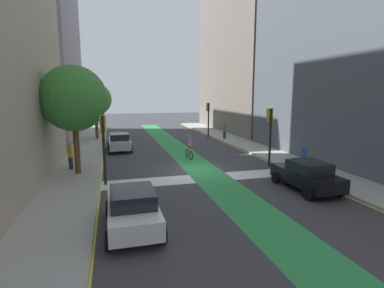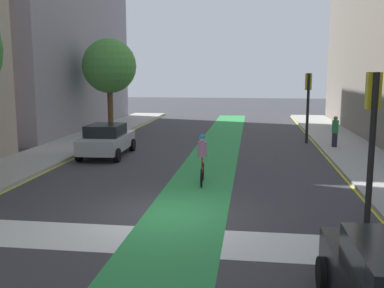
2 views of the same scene
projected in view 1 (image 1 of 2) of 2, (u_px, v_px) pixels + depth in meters
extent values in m
plane|color=#38383D|center=(194.00, 170.00, 20.12)|extent=(120.00, 120.00, 0.00)
cube|color=#2D8C47|center=(202.00, 169.00, 20.25)|extent=(2.40, 60.00, 0.01)
cube|color=silver|center=(203.00, 178.00, 18.21)|extent=(12.00, 1.80, 0.01)
cube|color=#9E9E99|center=(75.00, 177.00, 18.19)|extent=(3.00, 60.00, 0.15)
cube|color=yellow|center=(101.00, 176.00, 18.58)|extent=(0.16, 60.00, 0.01)
cube|color=#9E9E99|center=(292.00, 162.00, 22.02)|extent=(3.00, 60.00, 0.15)
cube|color=yellow|center=(274.00, 165.00, 21.65)|extent=(0.16, 60.00, 0.01)
cube|color=gray|center=(37.00, 34.00, 32.82)|extent=(7.51, 17.55, 23.08)
cube|color=slate|center=(366.00, 8.00, 21.29)|extent=(7.24, 19.57, 22.13)
cube|color=slate|center=(250.00, 49.00, 40.38)|extent=(8.48, 19.30, 22.04)
cylinder|color=black|center=(270.00, 138.00, 20.96)|extent=(0.16, 0.16, 4.05)
cube|color=gold|center=(270.00, 115.00, 20.90)|extent=(0.35, 0.28, 0.95)
sphere|color=red|center=(269.00, 111.00, 20.98)|extent=(0.20, 0.20, 0.20)
sphere|color=#4C380C|center=(269.00, 115.00, 21.03)|extent=(0.20, 0.20, 0.20)
sphere|color=#0C3814|center=(269.00, 119.00, 21.08)|extent=(0.20, 0.20, 0.20)
cylinder|color=black|center=(104.00, 151.00, 16.61)|extent=(0.16, 0.16, 3.88)
cube|color=gold|center=(103.00, 124.00, 16.56)|extent=(0.35, 0.28, 0.95)
sphere|color=red|center=(103.00, 119.00, 16.64)|extent=(0.20, 0.20, 0.20)
sphere|color=#4C380C|center=(103.00, 124.00, 16.69)|extent=(0.20, 0.20, 0.20)
sphere|color=#0C3814|center=(103.00, 129.00, 16.74)|extent=(0.20, 0.20, 0.20)
cylinder|color=black|center=(208.00, 121.00, 34.41)|extent=(0.16, 0.16, 4.01)
cube|color=gold|center=(208.00, 107.00, 34.34)|extent=(0.35, 0.28, 0.95)
sphere|color=red|center=(208.00, 104.00, 34.43)|extent=(0.20, 0.20, 0.20)
sphere|color=#4C380C|center=(208.00, 107.00, 34.48)|extent=(0.20, 0.20, 0.20)
sphere|color=#0C3814|center=(208.00, 110.00, 34.53)|extent=(0.20, 0.20, 0.20)
cube|color=black|center=(306.00, 177.00, 15.98)|extent=(1.85, 4.22, 0.70)
cube|color=black|center=(309.00, 167.00, 15.69)|extent=(1.63, 2.02, 0.55)
cylinder|color=black|center=(276.00, 177.00, 17.19)|extent=(0.23, 0.64, 0.64)
cylinder|color=black|center=(303.00, 175.00, 17.68)|extent=(0.23, 0.64, 0.64)
cylinder|color=black|center=(309.00, 194.00, 14.40)|extent=(0.23, 0.64, 0.64)
cylinder|color=black|center=(340.00, 190.00, 14.89)|extent=(0.23, 0.64, 0.64)
cube|color=silver|center=(133.00, 211.00, 11.39)|extent=(1.83, 4.21, 0.70)
cube|color=black|center=(132.00, 197.00, 11.09)|extent=(1.61, 2.01, 0.55)
cylinder|color=black|center=(108.00, 208.00, 12.61)|extent=(0.22, 0.64, 0.64)
cylinder|color=black|center=(151.00, 204.00, 13.08)|extent=(0.22, 0.64, 0.64)
cylinder|color=black|center=(108.00, 241.00, 9.81)|extent=(0.22, 0.64, 0.64)
cylinder|color=black|center=(163.00, 234.00, 10.28)|extent=(0.22, 0.64, 0.64)
cube|color=#B2B7BF|center=(119.00, 143.00, 26.94)|extent=(1.93, 4.25, 0.70)
cube|color=black|center=(119.00, 137.00, 26.64)|extent=(1.66, 2.05, 0.55)
cylinder|color=black|center=(109.00, 145.00, 28.13)|extent=(0.24, 0.65, 0.64)
cylinder|color=black|center=(128.00, 144.00, 28.64)|extent=(0.24, 0.65, 0.64)
cylinder|color=black|center=(110.00, 150.00, 25.35)|extent=(0.24, 0.65, 0.64)
cylinder|color=black|center=(131.00, 149.00, 25.86)|extent=(0.24, 0.65, 0.64)
torus|color=black|center=(187.00, 153.00, 24.19)|extent=(0.10, 0.68, 0.68)
torus|color=black|center=(191.00, 155.00, 23.21)|extent=(0.10, 0.68, 0.68)
cylinder|color=red|center=(189.00, 152.00, 23.67)|extent=(0.12, 0.95, 0.06)
cylinder|color=red|center=(190.00, 149.00, 23.49)|extent=(0.05, 0.05, 0.50)
cylinder|color=#BF72A5|center=(190.00, 142.00, 23.40)|extent=(0.32, 0.32, 0.55)
sphere|color=beige|center=(190.00, 137.00, 23.34)|extent=(0.22, 0.22, 0.22)
sphere|color=#268CCC|center=(190.00, 137.00, 23.33)|extent=(0.23, 0.23, 0.23)
cylinder|color=#262638|center=(224.00, 135.00, 33.06)|extent=(0.28, 0.28, 0.75)
cylinder|color=#338C4C|center=(225.00, 129.00, 32.94)|extent=(0.34, 0.34, 0.67)
sphere|color=#8C6647|center=(225.00, 125.00, 32.86)|extent=(0.22, 0.22, 0.22)
cylinder|color=#262638|center=(71.00, 163.00, 19.72)|extent=(0.28, 0.28, 0.82)
cylinder|color=gold|center=(70.00, 151.00, 19.60)|extent=(0.34, 0.34, 0.73)
sphere|color=tan|center=(70.00, 144.00, 19.52)|extent=(0.24, 0.24, 0.24)
cylinder|color=#262638|center=(303.00, 163.00, 19.87)|extent=(0.28, 0.28, 0.73)
cylinder|color=#2659B2|center=(304.00, 153.00, 19.76)|extent=(0.34, 0.34, 0.65)
sphere|color=#8C6647|center=(304.00, 147.00, 19.69)|extent=(0.21, 0.21, 0.21)
cylinder|color=brown|center=(77.00, 148.00, 18.51)|extent=(0.36, 0.36, 3.25)
sphere|color=#387F33|center=(74.00, 98.00, 18.01)|extent=(3.97, 3.97, 3.97)
cylinder|color=brown|center=(97.00, 124.00, 33.19)|extent=(0.36, 0.36, 3.10)
sphere|color=#478C3D|center=(95.00, 99.00, 32.73)|extent=(3.49, 3.49, 3.49)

